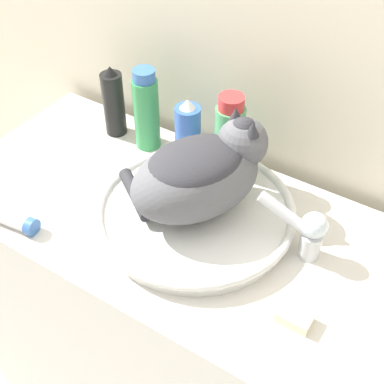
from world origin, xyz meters
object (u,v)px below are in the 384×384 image
(shampoo_bottle_tall, at_px, (146,110))
(hairspray_can_black, at_px, (114,103))
(spray_bottle_trigger, at_px, (188,134))
(faucet, at_px, (307,230))
(cat, at_px, (201,171))
(soap_bar, at_px, (295,317))
(cream_tube, at_px, (5,217))
(mouthwash_bottle, at_px, (229,140))

(shampoo_bottle_tall, height_order, hairspray_can_black, shampoo_bottle_tall)
(spray_bottle_trigger, bearing_deg, hairspray_can_black, -180.00)
(faucet, distance_m, spray_bottle_trigger, 0.38)
(cat, xyz_separation_m, shampoo_bottle_tall, (-0.25, 0.15, -0.03))
(shampoo_bottle_tall, relative_size, hairspray_can_black, 1.11)
(spray_bottle_trigger, bearing_deg, soap_bar, -34.59)
(cat, xyz_separation_m, hairspray_can_black, (-0.35, 0.15, -0.04))
(cat, relative_size, spray_bottle_trigger, 1.93)
(cat, relative_size, cream_tube, 1.99)
(hairspray_can_black, xyz_separation_m, cream_tube, (0.01, -0.39, -0.07))
(hairspray_can_black, height_order, spray_bottle_trigger, hairspray_can_black)
(spray_bottle_trigger, xyz_separation_m, soap_bar, (0.41, -0.28, -0.07))
(faucet, height_order, cream_tube, faucet)
(hairspray_can_black, xyz_separation_m, spray_bottle_trigger, (0.22, 0.00, -0.01))
(shampoo_bottle_tall, xyz_separation_m, cream_tube, (-0.09, -0.39, -0.08))
(faucet, xyz_separation_m, mouthwash_bottle, (-0.25, 0.13, 0.04))
(hairspray_can_black, relative_size, cream_tube, 1.13)
(faucet, distance_m, hairspray_can_black, 0.59)
(faucet, height_order, hairspray_can_black, hairspray_can_black)
(spray_bottle_trigger, bearing_deg, cream_tube, -118.84)
(cat, height_order, shampoo_bottle_tall, cat)
(mouthwash_bottle, relative_size, cream_tube, 1.30)
(faucet, relative_size, soap_bar, 2.30)
(faucet, xyz_separation_m, hairspray_can_black, (-0.58, 0.13, 0.02))
(shampoo_bottle_tall, distance_m, mouthwash_bottle, 0.23)
(hairspray_can_black, bearing_deg, shampoo_bottle_tall, 0.00)
(shampoo_bottle_tall, height_order, mouthwash_bottle, mouthwash_bottle)
(mouthwash_bottle, height_order, cream_tube, mouthwash_bottle)
(mouthwash_bottle, height_order, soap_bar, mouthwash_bottle)
(spray_bottle_trigger, bearing_deg, mouthwash_bottle, 0.00)
(mouthwash_bottle, bearing_deg, cat, -82.48)
(cream_tube, bearing_deg, faucet, 24.69)
(mouthwash_bottle, height_order, spray_bottle_trigger, mouthwash_bottle)
(cat, height_order, faucet, cat)
(mouthwash_bottle, bearing_deg, hairspray_can_black, -180.00)
(spray_bottle_trigger, relative_size, cream_tube, 1.03)
(cream_tube, bearing_deg, soap_bar, 9.46)
(cat, distance_m, hairspray_can_black, 0.38)
(faucet, height_order, spray_bottle_trigger, spray_bottle_trigger)
(faucet, relative_size, hairspray_can_black, 0.76)
(shampoo_bottle_tall, bearing_deg, cat, -31.44)
(faucet, bearing_deg, soap_bar, 99.66)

